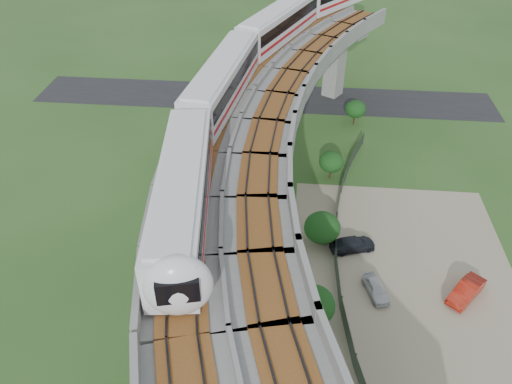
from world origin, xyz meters
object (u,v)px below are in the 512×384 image
car_white (376,288)px  metro_train (273,54)px  car_red (466,291)px  car_dark (353,244)px

car_white → metro_train: bearing=101.3°
metro_train → car_red: metro_train is taller
metro_train → car_red: size_ratio=14.92×
car_white → car_red: car_red is taller
metro_train → car_red: 26.29m
metro_train → car_white: bearing=-61.5°
metro_train → car_red: (16.30, -17.05, -11.61)m
metro_train → car_dark: 18.85m
car_red → car_white: bearing=-137.1°
metro_train → car_dark: metro_train is taller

